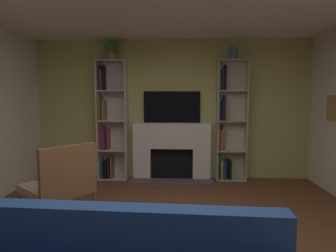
# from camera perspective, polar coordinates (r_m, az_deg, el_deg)

# --- Properties ---
(wall_back_accent) EXTENTS (5.39, 0.06, 2.69)m
(wall_back_accent) POSITION_cam_1_polar(r_m,az_deg,el_deg) (5.57, 0.80, 3.33)
(wall_back_accent) COLOR #BBBF6B
(wall_back_accent) RESTS_ON ground_plane
(fireplace) EXTENTS (1.58, 0.52, 1.09)m
(fireplace) POSITION_cam_1_polar(r_m,az_deg,el_deg) (5.51, 0.75, -4.74)
(fireplace) COLOR white
(fireplace) RESTS_ON ground_plane
(tv) EXTENTS (1.09, 0.06, 0.60)m
(tv) POSITION_cam_1_polar(r_m,az_deg,el_deg) (5.51, 0.79, 3.83)
(tv) COLOR black
(tv) RESTS_ON fireplace
(bookshelf_left) EXTENTS (0.56, 0.31, 2.27)m
(bookshelf_left) POSITION_cam_1_polar(r_m,az_deg,el_deg) (5.61, -11.61, 0.18)
(bookshelf_left) COLOR silver
(bookshelf_left) RESTS_ON ground_plane
(bookshelf_right) EXTENTS (0.56, 0.27, 2.27)m
(bookshelf_right) POSITION_cam_1_polar(r_m,az_deg,el_deg) (5.54, 11.92, 0.05)
(bookshelf_right) COLOR beige
(bookshelf_right) RESTS_ON ground_plane
(potted_plant) EXTENTS (0.25, 0.25, 0.36)m
(potted_plant) POSITION_cam_1_polar(r_m,az_deg,el_deg) (5.61, -11.31, 14.78)
(potted_plant) COLOR #AB714B
(potted_plant) RESTS_ON bookshelf_left
(vase_with_flowers) EXTENTS (0.15, 0.15, 0.39)m
(vase_with_flowers) POSITION_cam_1_polar(r_m,az_deg,el_deg) (5.53, 12.97, 14.18)
(vase_with_flowers) COLOR teal
(vase_with_flowers) RESTS_ON bookshelf_right
(armchair) EXTENTS (0.94, 0.95, 1.02)m
(armchair) POSITION_cam_1_polar(r_m,az_deg,el_deg) (3.72, -20.78, -10.80)
(armchair) COLOR brown
(armchair) RESTS_ON ground_plane
(coffee_table) EXTENTS (0.90, 0.51, 0.39)m
(coffee_table) POSITION_cam_1_polar(r_m,az_deg,el_deg) (2.62, -6.66, -22.20)
(coffee_table) COLOR #8F7456
(coffee_table) RESTS_ON ground_plane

